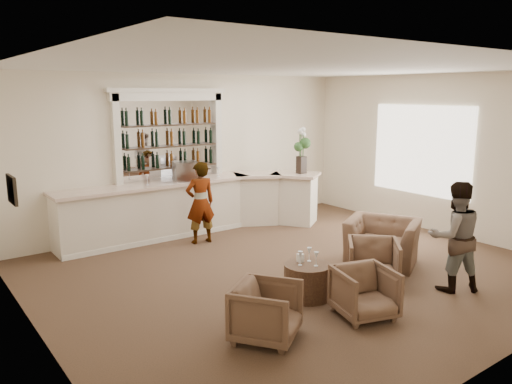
% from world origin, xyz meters
% --- Properties ---
extents(ground, '(8.00, 8.00, 0.00)m').
position_xyz_m(ground, '(0.00, 0.00, 0.00)').
color(ground, brown).
rests_on(ground, ground).
extents(room_shell, '(8.04, 7.02, 3.32)m').
position_xyz_m(room_shell, '(0.16, 0.71, 2.34)').
color(room_shell, '#F5E7CB').
rests_on(room_shell, ground).
extents(bar_counter, '(5.72, 1.80, 1.14)m').
position_xyz_m(bar_counter, '(-0.16, 3.00, 0.57)').
color(bar_counter, white).
rests_on(bar_counter, ground).
extents(back_bar_alcove, '(2.64, 0.25, 3.00)m').
position_xyz_m(back_bar_alcove, '(-0.50, 3.41, 2.03)').
color(back_bar_alcove, white).
rests_on(back_bar_alcove, ground).
extents(cocktail_table, '(0.68, 0.68, 0.50)m').
position_xyz_m(cocktail_table, '(-0.59, -0.92, 0.25)').
color(cocktail_table, '#503822').
rests_on(cocktail_table, ground).
extents(sommelier, '(0.64, 0.47, 1.62)m').
position_xyz_m(sommelier, '(-0.45, 2.32, 0.81)').
color(sommelier, gray).
rests_on(sommelier, ground).
extents(guest, '(1.01, 0.94, 1.65)m').
position_xyz_m(guest, '(1.35, -2.00, 0.83)').
color(guest, gray).
rests_on(guest, ground).
extents(armchair_left, '(1.04, 1.05, 0.69)m').
position_xyz_m(armchair_left, '(-1.83, -1.56, 0.35)').
color(armchair_left, brown).
rests_on(armchair_left, ground).
extents(armchair_center, '(0.90, 0.92, 0.67)m').
position_xyz_m(armchair_center, '(-0.41, -1.84, 0.34)').
color(armchair_center, brown).
rests_on(armchair_center, ground).
extents(armchair_right, '(1.08, 1.08, 0.70)m').
position_xyz_m(armchair_right, '(0.57, -1.15, 0.35)').
color(armchair_right, brown).
rests_on(armchair_right, ground).
extents(armchair_far, '(1.48, 1.54, 0.77)m').
position_xyz_m(armchair_far, '(1.47, -0.59, 0.39)').
color(armchair_far, brown).
rests_on(armchair_far, ground).
extents(espresso_machine, '(0.54, 0.49, 0.40)m').
position_xyz_m(espresso_machine, '(-0.41, 2.97, 1.34)').
color(espresso_machine, '#AFB0B4').
rests_on(espresso_machine, bar_counter).
extents(flower_vase, '(0.27, 0.27, 1.02)m').
position_xyz_m(flower_vase, '(2.15, 2.30, 1.71)').
color(flower_vase, black).
rests_on(flower_vase, bar_counter).
extents(wine_glass_bar_left, '(0.07, 0.07, 0.21)m').
position_xyz_m(wine_glass_bar_left, '(-1.22, 3.03, 1.25)').
color(wine_glass_bar_left, white).
rests_on(wine_glass_bar_left, bar_counter).
extents(wine_glass_bar_right, '(0.07, 0.07, 0.21)m').
position_xyz_m(wine_glass_bar_right, '(0.42, 3.03, 1.25)').
color(wine_glass_bar_right, white).
rests_on(wine_glass_bar_right, bar_counter).
extents(wine_glass_tbl_a, '(0.07, 0.07, 0.21)m').
position_xyz_m(wine_glass_tbl_a, '(-0.71, -0.89, 0.60)').
color(wine_glass_tbl_a, white).
rests_on(wine_glass_tbl_a, cocktail_table).
extents(wine_glass_tbl_b, '(0.07, 0.07, 0.21)m').
position_xyz_m(wine_glass_tbl_b, '(-0.49, -0.84, 0.60)').
color(wine_glass_tbl_b, white).
rests_on(wine_glass_tbl_b, cocktail_table).
extents(wine_glass_tbl_c, '(0.07, 0.07, 0.21)m').
position_xyz_m(wine_glass_tbl_c, '(-0.55, -1.05, 0.60)').
color(wine_glass_tbl_c, white).
rests_on(wine_glass_tbl_c, cocktail_table).
extents(napkin_holder, '(0.08, 0.08, 0.12)m').
position_xyz_m(napkin_holder, '(-0.61, -0.78, 0.56)').
color(napkin_holder, white).
rests_on(napkin_holder, cocktail_table).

